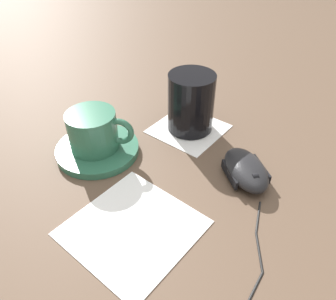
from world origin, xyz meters
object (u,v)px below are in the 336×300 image
(saucer, at_px, (98,149))
(drinking_glass, at_px, (191,102))
(coffee_cup, at_px, (94,131))
(computer_mouse, at_px, (246,170))

(saucer, height_order, drinking_glass, drinking_glass)
(saucer, relative_size, coffee_cup, 1.42)
(saucer, bearing_deg, coffee_cup, -146.98)
(coffee_cup, distance_m, computer_mouse, 0.25)
(coffee_cup, bearing_deg, saucer, 33.02)
(computer_mouse, bearing_deg, drinking_glass, -178.79)
(saucer, bearing_deg, drinking_glass, 84.86)
(saucer, height_order, computer_mouse, computer_mouse)
(computer_mouse, xyz_separation_m, drinking_glass, (-0.16, -0.00, 0.04))
(coffee_cup, bearing_deg, drinking_glass, 84.56)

